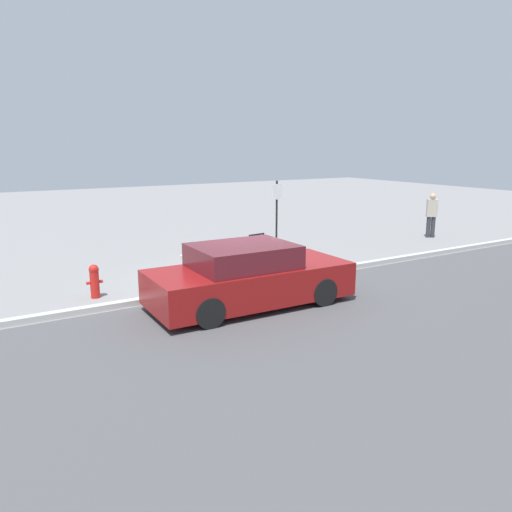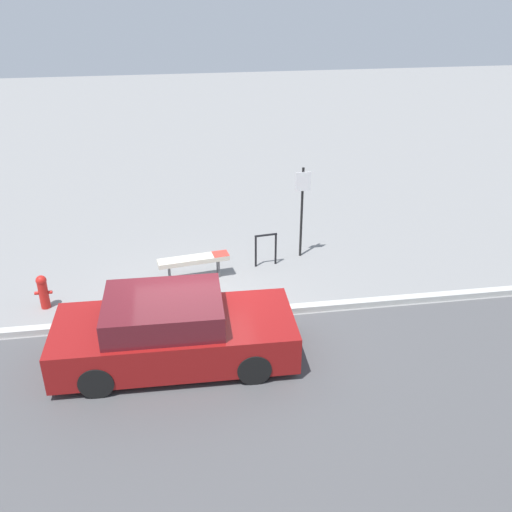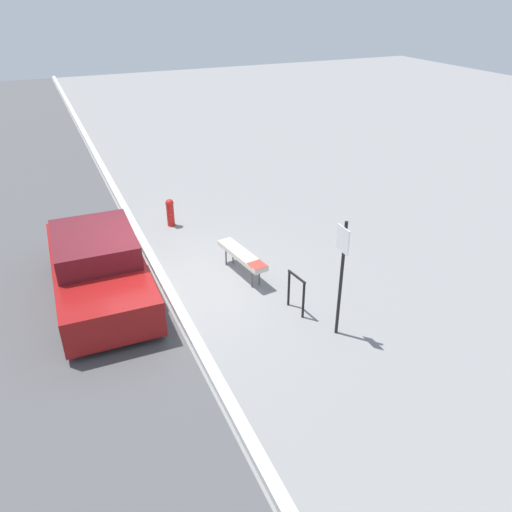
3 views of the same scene
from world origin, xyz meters
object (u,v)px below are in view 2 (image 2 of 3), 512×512
(bike_rack, at_px, (266,246))
(fire_hydrant, at_px, (43,291))
(bench, at_px, (194,260))
(parked_car_near, at_px, (173,332))
(sign_post, at_px, (302,204))

(bike_rack, distance_m, fire_hydrant, 5.09)
(bench, distance_m, bike_rack, 1.79)
(bench, xyz_separation_m, parked_car_near, (-0.54, -3.01, 0.13))
(bench, xyz_separation_m, fire_hydrant, (-3.21, -0.76, -0.08))
(sign_post, xyz_separation_m, fire_hydrant, (-5.89, -1.54, -0.98))
(bike_rack, relative_size, fire_hydrant, 1.08)
(bench, bearing_deg, fire_hydrant, -175.00)
(bench, distance_m, fire_hydrant, 3.30)
(bike_rack, xyz_separation_m, sign_post, (0.94, 0.36, 0.88))
(bench, distance_m, parked_car_near, 3.06)
(bike_rack, distance_m, parked_car_near, 4.12)
(bike_rack, bearing_deg, parked_car_near, -123.66)
(bike_rack, relative_size, parked_car_near, 0.19)
(bench, xyz_separation_m, bike_rack, (1.74, 0.42, 0.01))
(sign_post, xyz_separation_m, parked_car_near, (-3.22, -3.79, -0.76))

